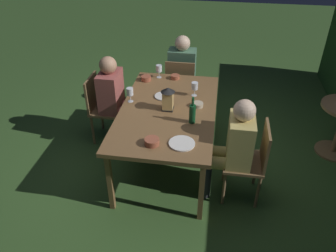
{
  "coord_description": "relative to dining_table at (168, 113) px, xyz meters",
  "views": [
    {
      "loc": [
        3.15,
        0.5,
        2.66
      ],
      "look_at": [
        0.0,
        0.0,
        0.53
      ],
      "focal_mm": 36.19,
      "sensor_mm": 36.0,
      "label": 1
    }
  ],
  "objects": [
    {
      "name": "chair_head_near",
      "position": [
        -1.13,
        0.0,
        -0.22
      ],
      "size": [
        0.4,
        0.42,
        0.87
      ],
      "color": "brown",
      "rests_on": "ground"
    },
    {
      "name": "green_bottle_on_table",
      "position": [
        0.23,
        0.29,
        0.16
      ],
      "size": [
        0.07,
        0.07,
        0.29
      ],
      "color": "#144723",
      "rests_on": "dining_table"
    },
    {
      "name": "plate_a",
      "position": [
        -0.26,
        -0.09,
        0.06
      ],
      "size": [
        0.22,
        0.22,
        0.01
      ],
      "primitive_type": "cylinder",
      "color": "silver",
      "rests_on": "dining_table"
    },
    {
      "name": "person_in_mustard",
      "position": [
        0.4,
        0.72,
        -0.06
      ],
      "size": [
        0.38,
        0.47,
        1.15
      ],
      "color": "tan",
      "rests_on": "ground"
    },
    {
      "name": "dining_table",
      "position": [
        0.0,
        0.0,
        0.0
      ],
      "size": [
        1.77,
        1.04,
        0.75
      ],
      "color": "brown",
      "rests_on": "ground"
    },
    {
      "name": "chair_side_left_a",
      "position": [
        -0.4,
        -0.91,
        -0.22
      ],
      "size": [
        0.42,
        0.4,
        0.87
      ],
      "color": "brown",
      "rests_on": "ground"
    },
    {
      "name": "wine_glass_c",
      "position": [
        -0.35,
        0.26,
        0.17
      ],
      "size": [
        0.08,
        0.08,
        0.17
      ],
      "color": "silver",
      "rests_on": "dining_table"
    },
    {
      "name": "person_in_green",
      "position": [
        -1.33,
        0.0,
        -0.06
      ],
      "size": [
        0.48,
        0.38,
        1.15
      ],
      "color": "#4C7A5B",
      "rests_on": "ground"
    },
    {
      "name": "wine_glass_a",
      "position": [
        -0.77,
        -0.24,
        0.17
      ],
      "size": [
        0.08,
        0.08,
        0.17
      ],
      "color": "silver",
      "rests_on": "dining_table"
    },
    {
      "name": "ground_plane",
      "position": [
        0.0,
        0.0,
        -0.7
      ],
      "size": [
        16.0,
        16.0,
        0.0
      ],
      "primitive_type": "plane",
      "color": "#385B28"
    },
    {
      "name": "bowl_olives",
      "position": [
        -0.76,
        -0.03,
        0.08
      ],
      "size": [
        0.11,
        0.11,
        0.05
      ],
      "color": "#9E5138",
      "rests_on": "dining_table"
    },
    {
      "name": "bowl_dip",
      "position": [
        -0.1,
        0.32,
        0.08
      ],
      "size": [
        0.12,
        0.12,
        0.05
      ],
      "color": "#BCAD8E",
      "rests_on": "dining_table"
    },
    {
      "name": "person_in_rust",
      "position": [
        -0.4,
        -0.72,
        -0.06
      ],
      "size": [
        0.38,
        0.47,
        1.15
      ],
      "color": "#9E4C47",
      "rests_on": "ground"
    },
    {
      "name": "plate_b",
      "position": [
        0.61,
        0.23,
        0.06
      ],
      "size": [
        0.25,
        0.25,
        0.01
      ],
      "primitive_type": "cylinder",
      "color": "white",
      "rests_on": "dining_table"
    },
    {
      "name": "bowl_bread",
      "position": [
        0.66,
        -0.05,
        0.08
      ],
      "size": [
        0.14,
        0.14,
        0.06
      ],
      "color": "#9E5138",
      "rests_on": "dining_table"
    },
    {
      "name": "lantern_centerpiece",
      "position": [
        0.01,
        -0.0,
        0.2
      ],
      "size": [
        0.15,
        0.15,
        0.27
      ],
      "color": "black",
      "rests_on": "dining_table"
    },
    {
      "name": "bowl_salad",
      "position": [
        -0.65,
        -0.38,
        0.08
      ],
      "size": [
        0.13,
        0.13,
        0.06
      ],
      "color": "#9E5138",
      "rests_on": "dining_table"
    },
    {
      "name": "chair_side_right_b",
      "position": [
        0.4,
        0.91,
        -0.22
      ],
      "size": [
        0.42,
        0.4,
        0.87
      ],
      "color": "brown",
      "rests_on": "ground"
    },
    {
      "name": "wine_glass_b",
      "position": [
        -0.1,
        -0.45,
        0.17
      ],
      "size": [
        0.08,
        0.08,
        0.17
      ],
      "color": "silver",
      "rests_on": "dining_table"
    }
  ]
}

